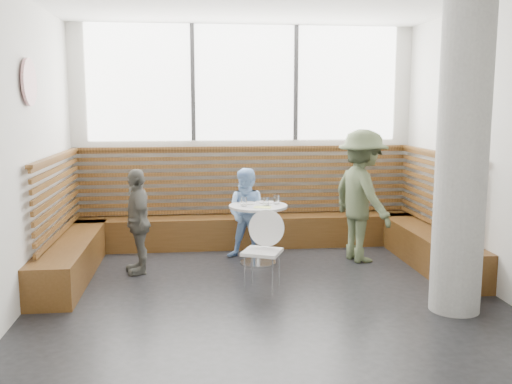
{
  "coord_description": "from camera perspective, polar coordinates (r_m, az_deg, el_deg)",
  "views": [
    {
      "loc": [
        -0.77,
        -5.9,
        2.07
      ],
      "look_at": [
        0.0,
        1.0,
        1.0
      ],
      "focal_mm": 40.0,
      "sensor_mm": 36.0,
      "label": 1
    }
  ],
  "objects": [
    {
      "name": "menu_card",
      "position": [
        7.21,
        0.67,
        -1.53
      ],
      "size": [
        0.25,
        0.2,
        0.0
      ],
      "primitive_type": "cube",
      "rotation": [
        0.0,
        0.0,
        -0.24
      ],
      "color": "#A5C64C",
      "rests_on": "cafe_table"
    },
    {
      "name": "child_left",
      "position": [
        7.16,
        -11.74,
        -2.88
      ],
      "size": [
        0.48,
        0.81,
        1.3
      ],
      "primitive_type": "imported",
      "rotation": [
        0.0,
        0.0,
        -1.34
      ],
      "color": "#605F57",
      "rests_on": "ground"
    },
    {
      "name": "glass_right",
      "position": [
        7.45,
        2.06,
        -0.74
      ],
      "size": [
        0.08,
        0.08,
        0.12
      ],
      "primitive_type": "cylinder",
      "color": "white",
      "rests_on": "cafe_table"
    },
    {
      "name": "booth",
      "position": [
        7.88,
        -0.62,
        -3.41
      ],
      "size": [
        5.0,
        2.5,
        1.44
      ],
      "color": "#4A2D12",
      "rests_on": "ground"
    },
    {
      "name": "concrete_column",
      "position": [
        5.93,
        19.93,
        3.69
      ],
      "size": [
        0.5,
        0.5,
        3.2
      ],
      "primitive_type": "cylinder",
      "color": "gray",
      "rests_on": "ground"
    },
    {
      "name": "glass_left",
      "position": [
        7.29,
        -1.23,
        -0.96
      ],
      "size": [
        0.07,
        0.07,
        0.12
      ],
      "primitive_type": "cylinder",
      "color": "white",
      "rests_on": "cafe_table"
    },
    {
      "name": "plate_near",
      "position": [
        7.47,
        -0.84,
        -1.12
      ],
      "size": [
        0.22,
        0.22,
        0.02
      ],
      "primitive_type": "cylinder",
      "color": "white",
      "rests_on": "cafe_table"
    },
    {
      "name": "cafe_chair",
      "position": [
        6.48,
        0.54,
        -5.15
      ],
      "size": [
        0.42,
        0.41,
        0.88
      ],
      "rotation": [
        0.0,
        0.0,
        -0.41
      ],
      "color": "white",
      "rests_on": "ground"
    },
    {
      "name": "room",
      "position": [
        5.97,
        1.06,
        4.26
      ],
      "size": [
        5.0,
        5.0,
        3.2
      ],
      "color": "silver",
      "rests_on": "ground"
    },
    {
      "name": "cafe_table",
      "position": [
        7.41,
        0.21,
        -3.0
      ],
      "size": [
        0.76,
        0.76,
        0.78
      ],
      "color": "silver",
      "rests_on": "ground"
    },
    {
      "name": "plate_far",
      "position": [
        7.52,
        0.98,
        -1.06
      ],
      "size": [
        0.19,
        0.19,
        0.01
      ],
      "primitive_type": "cylinder",
      "color": "white",
      "rests_on": "cafe_table"
    },
    {
      "name": "glass_mid",
      "position": [
        7.33,
        1.02,
        -0.93
      ],
      "size": [
        0.07,
        0.07,
        0.11
      ],
      "primitive_type": "cylinder",
      "color": "white",
      "rests_on": "cafe_table"
    },
    {
      "name": "child_back",
      "position": [
        7.64,
        -0.77,
        -2.22
      ],
      "size": [
        0.71,
        0.63,
        1.23
      ],
      "primitive_type": "imported",
      "rotation": [
        0.0,
        0.0,
        -0.31
      ],
      "color": "#86B0E8",
      "rests_on": "ground"
    },
    {
      "name": "wall_art",
      "position": [
        6.52,
        -21.74,
        10.17
      ],
      "size": [
        0.03,
        0.5,
        0.5
      ],
      "primitive_type": "cylinder",
      "rotation": [
        0.0,
        1.57,
        0.0
      ],
      "color": "white",
      "rests_on": "room"
    },
    {
      "name": "adult_man",
      "position": [
        7.64,
        10.55,
        -0.39
      ],
      "size": [
        0.94,
        1.27,
        1.75
      ],
      "primitive_type": "imported",
      "rotation": [
        0.0,
        0.0,
        1.86
      ],
      "color": "#4B583A",
      "rests_on": "ground"
    }
  ]
}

